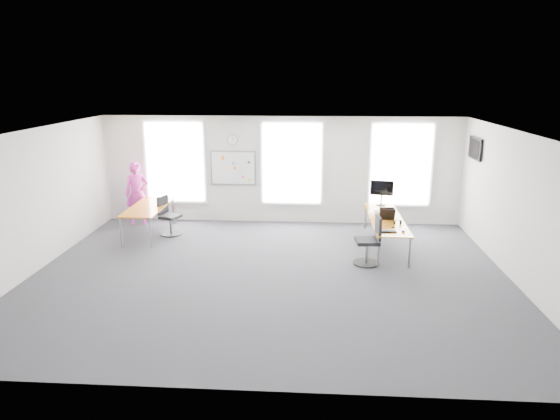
# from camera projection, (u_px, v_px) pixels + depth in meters

# --- Properties ---
(floor) EXTENTS (10.00, 10.00, 0.00)m
(floor) POSITION_uv_depth(u_px,v_px,m) (269.00, 275.00, 10.52)
(floor) COLOR #2B2B31
(floor) RESTS_ON ground
(ceiling) EXTENTS (10.00, 10.00, 0.00)m
(ceiling) POSITION_uv_depth(u_px,v_px,m) (268.00, 132.00, 9.73)
(ceiling) COLOR white
(ceiling) RESTS_ON ground
(wall_back) EXTENTS (10.00, 0.00, 10.00)m
(wall_back) POSITION_uv_depth(u_px,v_px,m) (281.00, 170.00, 13.98)
(wall_back) COLOR silver
(wall_back) RESTS_ON ground
(wall_front) EXTENTS (10.00, 0.00, 10.00)m
(wall_front) POSITION_uv_depth(u_px,v_px,m) (241.00, 287.00, 6.27)
(wall_front) COLOR silver
(wall_front) RESTS_ON ground
(wall_left) EXTENTS (0.00, 10.00, 10.00)m
(wall_left) POSITION_uv_depth(u_px,v_px,m) (31.00, 202.00, 10.44)
(wall_left) COLOR silver
(wall_left) RESTS_ON ground
(wall_right) EXTENTS (0.00, 10.00, 10.00)m
(wall_right) POSITION_uv_depth(u_px,v_px,m) (521.00, 210.00, 9.81)
(wall_right) COLOR silver
(wall_right) RESTS_ON ground
(window_left) EXTENTS (1.60, 0.06, 2.20)m
(window_left) POSITION_uv_depth(u_px,v_px,m) (175.00, 162.00, 14.08)
(window_left) COLOR white
(window_left) RESTS_ON wall_back
(window_mid) EXTENTS (1.60, 0.06, 2.20)m
(window_mid) POSITION_uv_depth(u_px,v_px,m) (292.00, 163.00, 13.88)
(window_mid) COLOR white
(window_mid) RESTS_ON wall_back
(window_right) EXTENTS (1.60, 0.06, 2.20)m
(window_right) POSITION_uv_depth(u_px,v_px,m) (401.00, 165.00, 13.69)
(window_right) COLOR white
(window_right) RESTS_ON wall_back
(desk_right) EXTENTS (0.79, 2.95, 0.72)m
(desk_right) POSITION_uv_depth(u_px,v_px,m) (386.00, 220.00, 12.12)
(desk_right) COLOR #B77F1D
(desk_right) RESTS_ON ground
(desk_left) EXTENTS (0.86, 2.14, 0.78)m
(desk_left) POSITION_uv_depth(u_px,v_px,m) (148.00, 209.00, 12.98)
(desk_left) COLOR #B77F1D
(desk_left) RESTS_ON ground
(chair_right) EXTENTS (0.59, 0.59, 1.11)m
(chair_right) POSITION_uv_depth(u_px,v_px,m) (370.00, 243.00, 11.01)
(chair_right) COLOR black
(chair_right) RESTS_ON ground
(chair_left) EXTENTS (0.58, 0.58, 1.03)m
(chair_left) POSITION_uv_depth(u_px,v_px,m) (168.00, 218.00, 13.10)
(chair_left) COLOR black
(chair_left) RESTS_ON ground
(person) EXTENTS (0.74, 0.59, 1.77)m
(person) POSITION_uv_depth(u_px,v_px,m) (137.00, 193.00, 13.91)
(person) COLOR #C22DA0
(person) RESTS_ON ground
(whiteboard) EXTENTS (1.20, 0.03, 0.90)m
(whiteboard) POSITION_uv_depth(u_px,v_px,m) (233.00, 168.00, 14.02)
(whiteboard) COLOR white
(whiteboard) RESTS_ON wall_back
(wall_clock) EXTENTS (0.30, 0.04, 0.30)m
(wall_clock) POSITION_uv_depth(u_px,v_px,m) (232.00, 140.00, 13.81)
(wall_clock) COLOR gray
(wall_clock) RESTS_ON wall_back
(tv) EXTENTS (0.06, 0.90, 0.55)m
(tv) POSITION_uv_depth(u_px,v_px,m) (475.00, 148.00, 12.50)
(tv) COLOR black
(tv) RESTS_ON wall_right
(keyboard) EXTENTS (0.48, 0.22, 0.02)m
(keyboard) POSITION_uv_depth(u_px,v_px,m) (386.00, 231.00, 11.05)
(keyboard) COLOR black
(keyboard) RESTS_ON desk_right
(mouse) EXTENTS (0.09, 0.13, 0.04)m
(mouse) POSITION_uv_depth(u_px,v_px,m) (403.00, 231.00, 11.02)
(mouse) COLOR black
(mouse) RESTS_ON desk_right
(lens_cap) EXTENTS (0.07, 0.07, 0.01)m
(lens_cap) POSITION_uv_depth(u_px,v_px,m) (393.00, 227.00, 11.36)
(lens_cap) COLOR black
(lens_cap) RESTS_ON desk_right
(headphones) EXTENTS (0.18, 0.10, 0.11)m
(headphones) POSITION_uv_depth(u_px,v_px,m) (397.00, 222.00, 11.62)
(headphones) COLOR black
(headphones) RESTS_ON desk_right
(laptop_sleeve) EXTENTS (0.36, 0.21, 0.29)m
(laptop_sleeve) POSITION_uv_depth(u_px,v_px,m) (387.00, 214.00, 11.92)
(laptop_sleeve) COLOR black
(laptop_sleeve) RESTS_ON desk_right
(paper_stack) EXTENTS (0.40, 0.33, 0.12)m
(paper_stack) POSITION_uv_depth(u_px,v_px,m) (383.00, 214.00, 12.29)
(paper_stack) COLOR beige
(paper_stack) RESTS_ON desk_right
(monitor) EXTENTS (0.60, 0.25, 0.67)m
(monitor) POSITION_uv_depth(u_px,v_px,m) (382.00, 190.00, 13.22)
(monitor) COLOR black
(monitor) RESTS_ON desk_right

